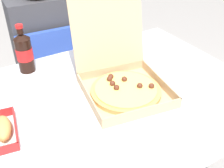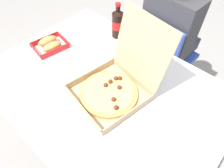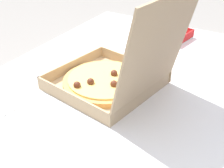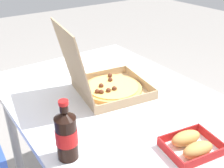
# 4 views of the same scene
# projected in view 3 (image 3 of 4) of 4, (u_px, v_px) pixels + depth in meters

# --- Properties ---
(dining_table) EXTENTS (1.23, 0.89, 0.75)m
(dining_table) POSITION_uv_depth(u_px,v_px,m) (121.00, 99.00, 1.12)
(dining_table) COLOR white
(dining_table) RESTS_ON ground_plane
(pizza_box_open) EXTENTS (0.38, 0.44, 0.36)m
(pizza_box_open) POSITION_uv_depth(u_px,v_px,m) (113.00, 77.00, 0.99)
(pizza_box_open) COLOR tan
(pizza_box_open) RESTS_ON dining_table
(bread_side_box) EXTENTS (0.18, 0.21, 0.06)m
(bread_side_box) POSITION_uv_depth(u_px,v_px,m) (168.00, 32.00, 1.39)
(bread_side_box) COLOR white
(bread_side_box) RESTS_ON dining_table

